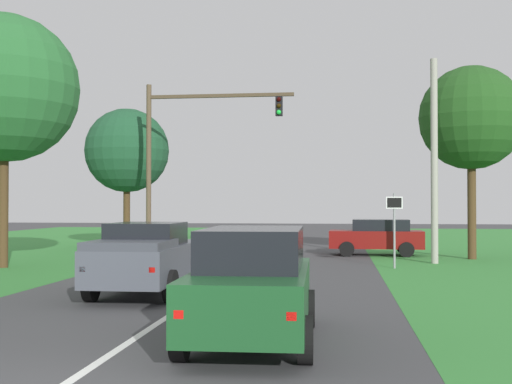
% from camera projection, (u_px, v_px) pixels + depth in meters
% --- Properties ---
extents(ground_plane, '(120.00, 120.00, 0.00)m').
position_uv_depth(ground_plane, '(220.00, 282.00, 19.82)').
color(ground_plane, '#424244').
extents(lane_centre_stripe, '(0.16, 41.76, 0.01)m').
position_uv_depth(lane_centre_stripe, '(75.00, 378.00, 8.91)').
color(lane_centre_stripe, white).
rests_on(lane_centre_stripe, ground_plane).
extents(red_suv_near, '(2.22, 4.78, 1.95)m').
position_uv_depth(red_suv_near, '(253.00, 282.00, 11.31)').
color(red_suv_near, '#194C23').
rests_on(red_suv_near, ground_plane).
extents(pickup_truck_lead, '(2.27, 5.45, 1.88)m').
position_uv_depth(pickup_truck_lead, '(148.00, 257.00, 17.31)').
color(pickup_truck_lead, '#4C515B').
rests_on(pickup_truck_lead, ground_plane).
extents(traffic_light, '(7.08, 0.40, 8.09)m').
position_uv_depth(traffic_light, '(185.00, 143.00, 31.10)').
color(traffic_light, brown).
rests_on(traffic_light, ground_plane).
extents(keep_moving_sign, '(0.60, 0.09, 2.77)m').
position_uv_depth(keep_moving_sign, '(394.00, 221.00, 24.09)').
color(keep_moving_sign, gray).
rests_on(keep_moving_sign, ground_plane).
extents(oak_tree_right, '(4.47, 4.47, 8.33)m').
position_uv_depth(oak_tree_right, '(471.00, 118.00, 28.22)').
color(oak_tree_right, '#4C351E').
rests_on(oak_tree_right, ground_plane).
extents(crossing_suv_far, '(4.30, 2.19, 1.66)m').
position_uv_depth(crossing_suv_far, '(377.00, 236.00, 30.26)').
color(crossing_suv_far, maroon).
rests_on(crossing_suv_far, ground_plane).
extents(utility_pole_right, '(0.28, 0.28, 8.19)m').
position_uv_depth(utility_pole_right, '(434.00, 161.00, 26.13)').
color(utility_pole_right, '#9E998E').
rests_on(utility_pole_right, ground_plane).
extents(extra_tree_1, '(4.51, 4.51, 7.52)m').
position_uv_depth(extra_tree_1, '(127.00, 151.00, 35.30)').
color(extra_tree_1, '#4C351E').
rests_on(extra_tree_1, ground_plane).
extents(extra_tree_2, '(5.55, 5.55, 9.49)m').
position_uv_depth(extra_tree_2, '(4.00, 88.00, 24.52)').
color(extra_tree_2, '#4C351E').
rests_on(extra_tree_2, ground_plane).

